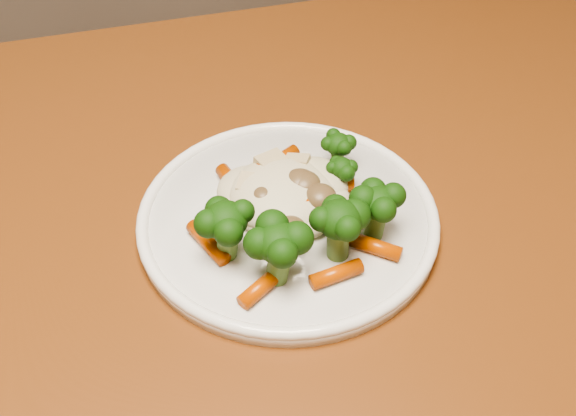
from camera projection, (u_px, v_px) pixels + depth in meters
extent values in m
cube|color=brown|center=(287.00, 256.00, 0.60)|extent=(1.14, 0.77, 0.04)
cube|color=brown|center=(534.00, 211.00, 1.17)|extent=(0.06, 0.06, 0.71)
cylinder|color=white|center=(288.00, 221.00, 0.59)|extent=(0.24, 0.24, 0.01)
ellipsoid|color=beige|center=(283.00, 186.00, 0.58)|extent=(0.10, 0.09, 0.04)
ellipsoid|color=black|center=(227.00, 234.00, 0.54)|extent=(0.05, 0.05, 0.05)
ellipsoid|color=black|center=(278.00, 256.00, 0.52)|extent=(0.05, 0.05, 0.05)
ellipsoid|color=black|center=(338.00, 233.00, 0.54)|extent=(0.05, 0.05, 0.05)
ellipsoid|color=black|center=(377.00, 214.00, 0.56)|extent=(0.05, 0.05, 0.04)
ellipsoid|color=black|center=(341.00, 175.00, 0.60)|extent=(0.03, 0.03, 0.03)
ellipsoid|color=black|center=(338.00, 153.00, 0.62)|extent=(0.04, 0.04, 0.03)
cylinder|color=#C44B04|center=(234.00, 185.00, 0.60)|extent=(0.02, 0.05, 0.01)
cylinder|color=#C44B04|center=(276.00, 163.00, 0.62)|extent=(0.05, 0.03, 0.01)
cylinder|color=#C44B04|center=(324.00, 184.00, 0.60)|extent=(0.05, 0.03, 0.01)
cylinder|color=#C44B04|center=(208.00, 242.00, 0.56)|extent=(0.03, 0.05, 0.01)
cylinder|color=#C44B04|center=(261.00, 287.00, 0.52)|extent=(0.04, 0.03, 0.01)
cylinder|color=#C44B04|center=(336.00, 274.00, 0.53)|extent=(0.04, 0.02, 0.01)
cylinder|color=#C44B04|center=(376.00, 247.00, 0.55)|extent=(0.04, 0.04, 0.01)
cylinder|color=#C44B04|center=(300.00, 186.00, 0.58)|extent=(0.01, 0.05, 0.01)
cylinder|color=#C44B04|center=(263.00, 183.00, 0.59)|extent=(0.02, 0.04, 0.01)
ellipsoid|color=brown|center=(304.00, 184.00, 0.58)|extent=(0.03, 0.03, 0.02)
ellipsoid|color=brown|center=(320.00, 197.00, 0.57)|extent=(0.03, 0.03, 0.02)
ellipsoid|color=brown|center=(263.00, 196.00, 0.57)|extent=(0.02, 0.02, 0.01)
ellipsoid|color=brown|center=(290.00, 230.00, 0.55)|extent=(0.03, 0.03, 0.02)
ellipsoid|color=brown|center=(300.00, 183.00, 0.58)|extent=(0.03, 0.03, 0.02)
cube|color=tan|center=(271.00, 164.00, 0.61)|extent=(0.03, 0.02, 0.01)
cube|color=tan|center=(298.00, 163.00, 0.61)|extent=(0.02, 0.02, 0.01)
cube|color=tan|center=(247.00, 184.00, 0.59)|extent=(0.02, 0.02, 0.01)
cube|color=tan|center=(270.00, 172.00, 0.60)|extent=(0.02, 0.02, 0.01)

